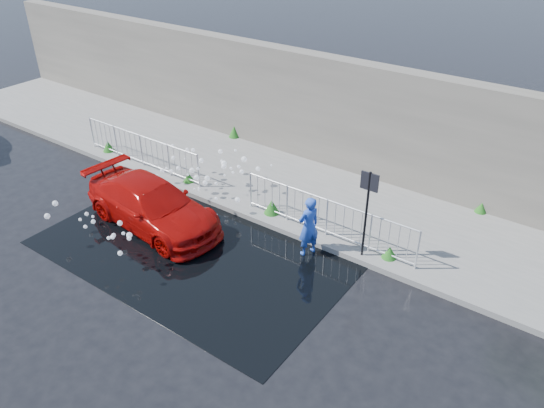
{
  "coord_description": "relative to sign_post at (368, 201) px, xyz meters",
  "views": [
    {
      "loc": [
        8.61,
        -6.94,
        8.14
      ],
      "look_at": [
        1.74,
        2.66,
        1.0
      ],
      "focal_mm": 35.0,
      "sensor_mm": 36.0,
      "label": 1
    }
  ],
  "objects": [
    {
      "name": "weeds",
      "position": [
        -4.58,
        1.44,
        -1.39
      ],
      "size": [
        12.17,
        3.93,
        0.42
      ],
      "color": "#175717",
      "rests_on": "pavement"
    },
    {
      "name": "red_car",
      "position": [
        -5.44,
        -1.9,
        -1.09
      ],
      "size": [
        4.54,
        2.19,
        1.27
      ],
      "primitive_type": "imported",
      "rotation": [
        0.0,
        0.0,
        1.48
      ],
      "color": "#A50906",
      "rests_on": "ground"
    },
    {
      "name": "curb",
      "position": [
        -4.2,
        -0.1,
        -1.64
      ],
      "size": [
        30.0,
        0.25,
        0.16
      ],
      "primitive_type": "cube",
      "color": "slate",
      "rests_on": "ground"
    },
    {
      "name": "sign_post",
      "position": [
        0.0,
        0.0,
        0.0
      ],
      "size": [
        0.45,
        0.06,
        2.5
      ],
      "color": "black",
      "rests_on": "ground"
    },
    {
      "name": "retaining_wall",
      "position": [
        -4.2,
        4.1,
        0.18
      ],
      "size": [
        30.0,
        0.6,
        3.5
      ],
      "primitive_type": "cube",
      "color": "#5E584F",
      "rests_on": "pavement"
    },
    {
      "name": "railing_right",
      "position": [
        -1.2,
        0.25,
        -0.99
      ],
      "size": [
        5.05,
        0.05,
        1.1
      ],
      "color": "silver",
      "rests_on": "pavement"
    },
    {
      "name": "railing_left",
      "position": [
        -8.2,
        0.25,
        -0.99
      ],
      "size": [
        5.05,
        0.05,
        1.1
      ],
      "color": "silver",
      "rests_on": "pavement"
    },
    {
      "name": "person",
      "position": [
        -1.26,
        -0.55,
        -0.9
      ],
      "size": [
        0.6,
        0.71,
        1.64
      ],
      "primitive_type": "imported",
      "rotation": [
        0.0,
        0.0,
        -1.97
      ],
      "color": "blue",
      "rests_on": "ground"
    },
    {
      "name": "puddle",
      "position": [
        -3.7,
        -2.1,
        -1.72
      ],
      "size": [
        8.0,
        5.0,
        0.01
      ],
      "primitive_type": "cube",
      "color": "black",
      "rests_on": "ground"
    },
    {
      "name": "ground",
      "position": [
        -4.2,
        -3.1,
        -1.72
      ],
      "size": [
        90.0,
        90.0,
        0.0
      ],
      "primitive_type": "plane",
      "color": "black",
      "rests_on": "ground"
    },
    {
      "name": "water_spray",
      "position": [
        -5.54,
        -0.62,
        -0.95
      ],
      "size": [
        3.61,
        5.66,
        0.99
      ],
      "color": "white",
      "rests_on": "ground"
    },
    {
      "name": "pavement",
      "position": [
        -4.2,
        1.9,
        -1.65
      ],
      "size": [
        30.0,
        4.0,
        0.15
      ],
      "primitive_type": "cube",
      "color": "slate",
      "rests_on": "ground"
    }
  ]
}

